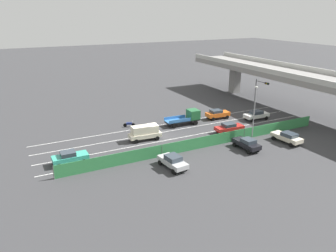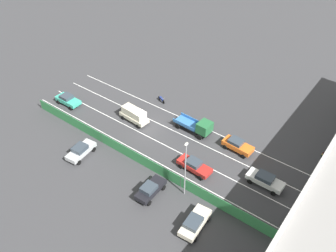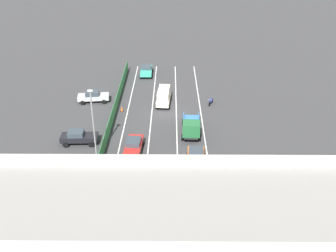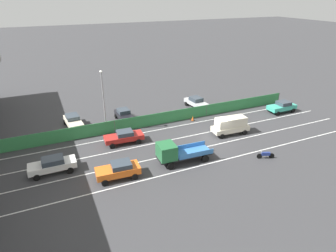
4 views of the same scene
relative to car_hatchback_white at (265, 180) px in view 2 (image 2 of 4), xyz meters
The scene contains 19 objects.
ground_plane 19.53m from the car_hatchback_white, 90.21° to the right, with size 300.00×300.00×0.00m, color #38383A.
lane_line_left_edge 15.80m from the car_hatchback_white, 108.71° to the right, with size 0.14×45.15×0.01m, color silver.
lane_line_mid_left 15.06m from the car_hatchback_white, 96.62° to the right, with size 0.14×45.15×0.01m, color silver.
lane_line_mid_right 15.05m from the car_hatchback_white, 83.92° to the right, with size 0.14×45.15×0.01m, color silver.
lane_line_right_edge 15.75m from the car_hatchback_white, 71.78° to the right, with size 0.14×45.15×0.01m, color silver.
green_fence 16.29m from the car_hatchback_white, 66.45° to the right, with size 0.10×41.25×1.68m.
car_hatchback_white is the anchor object (origin of this frame).
car_taxi_teal 33.17m from the car_hatchback_white, 84.59° to the right, with size 2.07×4.39×1.65m.
car_van_cream 21.44m from the car_hatchback_white, 89.94° to the right, with size 2.26×4.90×2.25m.
car_sedan_red 8.91m from the car_hatchback_white, 69.21° to the right, with size 2.18×4.74×1.57m.
car_taxi_orange 6.84m from the car_hatchback_white, 122.14° to the right, with size 2.20×4.35×1.65m.
flatbed_truck_blue 12.49m from the car_hatchback_white, 105.92° to the right, with size 2.50×5.96×2.41m.
motorcycle 22.43m from the car_hatchback_white, 107.25° to the right, with size 0.90×1.85×0.93m.
parked_wagon_silver 24.29m from the car_hatchback_white, 65.41° to the right, with size 4.55×2.40×1.66m.
parked_sedan_dark 14.14m from the car_hatchback_white, 46.63° to the right, with size 4.31×2.08×1.63m.
parked_sedan_cream 10.99m from the car_hatchback_white, 18.10° to the right, with size 4.70×2.33×1.61m.
traffic_light 7.71m from the car_hatchback_white, 135.68° to the left, with size 3.61×0.46×5.73m.
street_lamp 10.82m from the car_hatchback_white, 44.85° to the right, with size 0.60×0.36×8.12m.
traffic_cone 19.93m from the car_hatchback_white, 73.33° to the right, with size 0.47×0.47×0.72m.
Camera 2 is at (30.66, 27.76, 32.72)m, focal length 37.30 mm.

